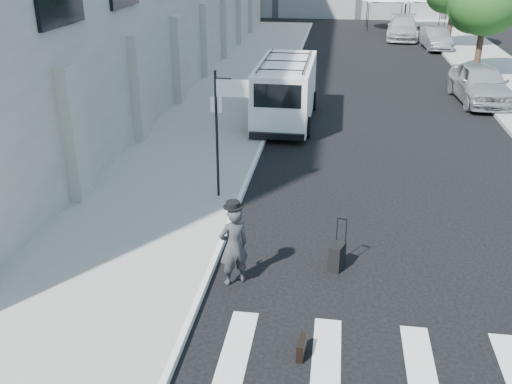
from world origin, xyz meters
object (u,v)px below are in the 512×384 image
(briefcase, at_px, (302,348))
(parked_car_b, at_px, (436,39))
(businessman, at_px, (234,246))
(parked_car_c, at_px, (403,28))
(suitcase, at_px, (337,256))
(parked_car_a, at_px, (480,83))
(cargo_van, at_px, (286,90))

(briefcase, bearing_deg, parked_car_b, 84.19)
(businessman, height_order, briefcase, businessman)
(businessman, bearing_deg, parked_car_c, -135.33)
(suitcase, bearing_deg, parked_car_a, 88.11)
(briefcase, bearing_deg, cargo_van, 102.59)
(businessman, relative_size, parked_car_c, 0.33)
(cargo_van, bearing_deg, parked_car_c, 73.82)
(parked_car_a, bearing_deg, parked_car_b, 86.36)
(parked_car_a, relative_size, parked_car_b, 1.21)
(briefcase, xyz_separation_m, cargo_van, (-1.66, 14.19, 1.06))
(businessman, height_order, parked_car_b, businessman)
(briefcase, relative_size, parked_car_a, 0.09)
(briefcase, distance_m, parked_car_a, 19.45)
(briefcase, distance_m, suitcase, 3.06)
(businessman, xyz_separation_m, parked_car_b, (8.22, 29.86, -0.20))
(suitcase, bearing_deg, parked_car_b, 97.98)
(parked_car_b, bearing_deg, parked_car_c, 110.21)
(suitcase, distance_m, parked_car_a, 16.44)
(parked_car_b, distance_m, parked_car_c, 4.40)
(suitcase, height_order, parked_car_c, parked_car_c)
(briefcase, xyz_separation_m, parked_car_a, (6.64, 18.27, 0.69))
(parked_car_a, bearing_deg, cargo_van, -157.49)
(suitcase, relative_size, cargo_van, 0.18)
(cargo_van, bearing_deg, parked_car_a, 26.56)
(cargo_van, relative_size, parked_car_c, 1.17)
(businessman, bearing_deg, suitcase, 167.56)
(parked_car_b, relative_size, parked_car_c, 0.77)
(briefcase, xyz_separation_m, parked_car_b, (6.64, 32.00, 0.52))
(businessman, xyz_separation_m, parked_car_c, (6.42, 33.88, -0.10))
(suitcase, bearing_deg, parked_car_c, 102.44)
(parked_car_a, bearing_deg, suitcase, -115.35)
(cargo_van, distance_m, parked_car_a, 9.25)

